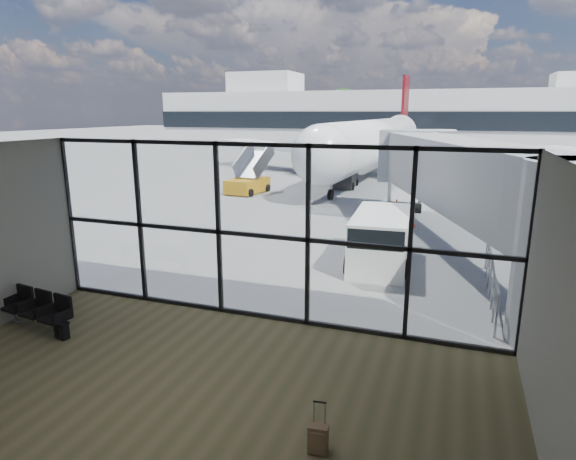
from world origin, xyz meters
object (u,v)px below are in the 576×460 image
Objects in this scene: suitcase at (318,439)px; service_van at (381,239)px; airliner at (377,141)px; seating_row at (39,308)px; mobile_stairs at (248,183)px; backpack at (62,331)px; belt_loader at (345,178)px.

service_van is at bearing 87.10° from suitcase.
service_van is at bearing -78.28° from airliner.
suitcase is at bearing -6.97° from seating_row.
suitcase is 25.05m from mobile_stairs.
seating_row is 2.44× the size of suitcase.
backpack is 0.10× the size of service_van.
seating_row is 0.06× the size of airliner.
service_van is (7.13, 7.78, 0.43)m from seating_row.
mobile_stairs is at bearing -114.05° from airliner.
backpack is 0.52× the size of suitcase.
backpack is at bearing -70.69° from mobile_stairs.
seating_row is 33.29m from airliner.
suitcase is (7.75, -2.08, -0.25)m from seating_row.
mobile_stairs reaches higher than backpack.
service_van is 17.73m from belt_loader.
service_van reaches higher than seating_row.
seating_row is at bearing -98.20° from belt_loader.
seating_row is at bearing 174.02° from backpack.
seating_row reaches higher than suitcase.
suitcase is 0.22× the size of mobile_stairs.
seating_row is 0.48× the size of service_van.
service_van is at bearing 55.54° from seating_row.
backpack is at bearing -11.09° from seating_row.
backpack is 6.96m from suitcase.
belt_loader is at bearing 95.67° from suitcase.
suitcase is 0.21× the size of belt_loader.
mobile_stairs is (-10.62, 12.53, -0.32)m from service_van.
backpack is 0.01× the size of airliner.
airliner is 8.67m from belt_loader.
airliner reaches higher than suitcase.
seating_row is 1.11m from backpack.
airliner is (1.72, 33.45, 2.55)m from backpack.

